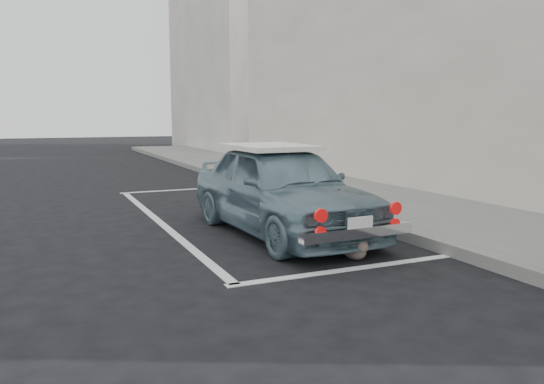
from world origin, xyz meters
The scene contains 9 objects.
ground centered at (0.00, 0.00, 0.00)m, with size 80.00×80.00×0.00m, color black.
sidewalk centered at (3.20, 2.00, 0.07)m, with size 2.80×40.00×0.15m, color slate.
shop_building centered at (6.33, 4.00, 3.49)m, with size 3.50×18.00×7.00m.
building_far centered at (6.35, 20.00, 4.00)m, with size 3.50×10.00×8.00m, color #B1A9A0.
pline_rear centered at (0.50, -0.50, 0.00)m, with size 3.00×0.12×0.01m, color silver.
pline_front centered at (0.50, 6.50, 0.00)m, with size 3.00×0.12×0.01m, color silver.
pline_side centered at (-0.90, 3.00, 0.00)m, with size 0.12×7.00×0.01m, color silver.
retro_coupe centered at (0.52, 1.45, 0.65)m, with size 1.69×3.86×1.29m.
cat centered at (0.71, -0.18, 0.13)m, with size 0.25×0.54×0.29m.
Camera 1 is at (-2.64, -5.29, 1.66)m, focal length 35.00 mm.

